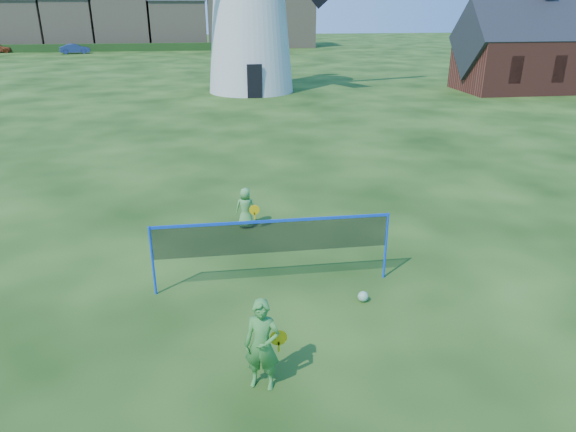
% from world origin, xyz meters
% --- Properties ---
extents(ground, '(220.00, 220.00, 0.00)m').
position_xyz_m(ground, '(0.00, 0.00, 0.00)').
color(ground, black).
rests_on(ground, ground).
extents(chapel, '(11.13, 5.40, 9.42)m').
position_xyz_m(chapel, '(21.75, 25.61, 2.65)').
color(chapel, brown).
rests_on(chapel, ground).
extents(badminton_net, '(5.05, 0.05, 1.55)m').
position_xyz_m(badminton_net, '(-0.17, 0.22, 1.14)').
color(badminton_net, blue).
rests_on(badminton_net, ground).
extents(player_girl, '(0.75, 0.55, 1.56)m').
position_xyz_m(player_girl, '(-0.71, -2.97, 0.78)').
color(player_girl, '#3F8C38').
rests_on(player_girl, ground).
extents(player_boy, '(0.65, 0.44, 1.12)m').
position_xyz_m(player_boy, '(-0.52, 3.55, 0.56)').
color(player_boy, '#56A14E').
rests_on(player_boy, ground).
extents(play_ball, '(0.22, 0.22, 0.22)m').
position_xyz_m(play_ball, '(1.59, -0.70, 0.11)').
color(play_ball, green).
rests_on(play_ball, ground).
extents(terraced_houses, '(66.46, 8.40, 8.20)m').
position_xyz_m(terraced_houses, '(-18.71, 72.00, 3.95)').
color(terraced_houses, '#9E8969').
rests_on(terraced_houses, ground).
extents(hedge, '(62.00, 0.80, 1.00)m').
position_xyz_m(hedge, '(-22.00, 66.00, 0.50)').
color(hedge, '#193814').
rests_on(hedge, ground).
extents(car_right, '(3.80, 1.88, 1.20)m').
position_xyz_m(car_right, '(-18.17, 63.01, 0.60)').
color(car_right, navy).
rests_on(car_right, ground).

